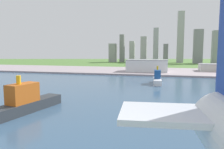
% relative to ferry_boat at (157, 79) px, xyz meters
% --- Properties ---
extents(ground_plane, '(2400.00, 2400.00, 0.00)m').
position_rel_ferry_boat_xyz_m(ground_plane, '(-13.34, -52.70, -5.59)').
color(ground_plane, '#527C38').
extents(water_bay, '(840.00, 360.00, 0.15)m').
position_rel_ferry_boat_xyz_m(water_bay, '(-13.34, -112.70, -5.51)').
color(water_bay, '#385675').
rests_on(water_bay, ground).
extents(industrial_pier, '(840.00, 140.00, 2.50)m').
position_rel_ferry_boat_xyz_m(industrial_pier, '(-13.34, 137.30, -4.34)').
color(industrial_pier, '#A2949A').
rests_on(industrial_pier, ground).
extents(ferry_boat, '(10.36, 37.79, 19.59)m').
position_rel_ferry_boat_xyz_m(ferry_boat, '(0.00, 0.00, 0.00)').
color(ferry_boat, white).
rests_on(ferry_boat, water_bay).
extents(container_barge, '(19.78, 51.37, 22.47)m').
position_rel_ferry_boat_xyz_m(container_barge, '(-71.86, -134.66, 0.86)').
color(container_barge, '#2D3338').
rests_on(container_barge, water_bay).
extents(warehouse_main, '(68.63, 38.90, 19.87)m').
position_rel_ferry_boat_xyz_m(warehouse_main, '(-21.74, 118.85, 6.87)').
color(warehouse_main, white).
rests_on(warehouse_main, industrial_pier).
extents(warehouse_annex, '(42.91, 34.01, 12.52)m').
position_rel_ferry_boat_xyz_m(warehouse_annex, '(87.12, 151.53, 3.19)').
color(warehouse_annex, silver).
rests_on(warehouse_annex, industrial_pier).
extents(distant_skyline, '(344.58, 77.27, 159.28)m').
position_rel_ferry_boat_xyz_m(distant_skyline, '(1.78, 466.10, 46.16)').
color(distant_skyline, gray).
rests_on(distant_skyline, ground).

